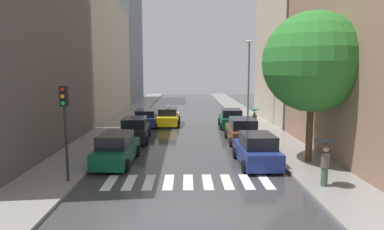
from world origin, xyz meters
name	(u,v)px	position (x,y,z in m)	size (l,w,h in m)	color
ground_plane	(187,119)	(0.00, 24.00, -0.02)	(28.00, 72.00, 0.04)	#37373A
sidewalk_left	(126,118)	(-6.50, 24.00, 0.07)	(3.00, 72.00, 0.15)	gray
sidewalk_right	(248,118)	(6.50, 24.00, 0.07)	(3.00, 72.00, 0.15)	gray
crosswalk_stripes	(188,182)	(0.00, 3.40, 0.01)	(7.65, 2.20, 0.01)	silver
building_left_mid	(89,60)	(-11.00, 27.27, 6.28)	(6.00, 19.30, 12.56)	#B2A38C
building_left_far	(119,48)	(-11.00, 44.47, 8.68)	(6.00, 14.22, 17.37)	slate
parked_car_left_nearest	(116,149)	(-3.94, 6.63, 0.80)	(2.11, 4.77, 1.72)	#0C4C2D
parked_car_left_second	(135,130)	(-3.81, 12.67, 0.80)	(2.21, 4.45, 1.72)	black
parked_car_left_third	(146,118)	(-3.77, 19.16, 0.72)	(2.23, 4.12, 1.53)	navy
parked_car_right_nearest	(257,151)	(3.73, 6.15, 0.81)	(2.16, 4.32, 1.75)	navy
parked_car_right_second	(242,131)	(3.90, 12.05, 0.82)	(2.15, 4.63, 1.75)	brown
parked_car_right_third	(231,119)	(3.94, 18.44, 0.78)	(2.23, 4.15, 1.66)	#0C4C2D
taxi_midroad	(168,117)	(-1.76, 19.84, 0.76)	(2.15, 4.63, 1.81)	yellow
pedestrian_foreground	(255,115)	(5.49, 15.67, 1.48)	(0.96, 0.96, 1.84)	brown
pedestrian_near_tree	(326,153)	(5.88, 2.35, 1.59)	(0.96, 0.96, 2.01)	#38513D
street_tree_right	(313,62)	(6.68, 6.52, 5.55)	(5.36, 5.36, 8.09)	#513823
traffic_light_left_corner	(65,112)	(-5.45, 3.21, 3.29)	(0.30, 0.42, 4.30)	black
lamp_post_right	(249,77)	(5.55, 19.03, 4.49)	(0.60, 0.28, 7.60)	#595B60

